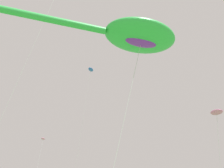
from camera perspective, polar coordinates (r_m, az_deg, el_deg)
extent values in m
ellipsoid|color=green|center=(17.76, 6.10, 10.09)|extent=(5.69, 5.31, 1.20)
cylinder|color=green|center=(16.75, -12.32, 13.18)|extent=(5.42, 4.07, 0.43)
ellipsoid|color=purple|center=(17.40, 6.20, 8.78)|extent=(2.14, 1.83, 0.43)
cylinder|color=#B2B2B7|center=(13.52, 1.64, -11.89)|extent=(2.42, 1.93, 13.22)
cylinder|color=#B2B2B7|center=(18.48, -18.74, 2.42)|extent=(2.57, 3.77, 23.80)
ellipsoid|color=pink|center=(36.28, -14.52, -11.25)|extent=(0.75, 0.59, 0.20)
ellipsoid|color=blue|center=(37.80, -4.55, 3.11)|extent=(1.14, 0.90, 0.27)
cylinder|color=#B2B2B7|center=(33.23, -7.35, -14.58)|extent=(0.25, 2.66, 23.73)
ellipsoid|color=pink|center=(21.22, 21.46, -5.61)|extent=(0.77, 0.99, 0.42)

